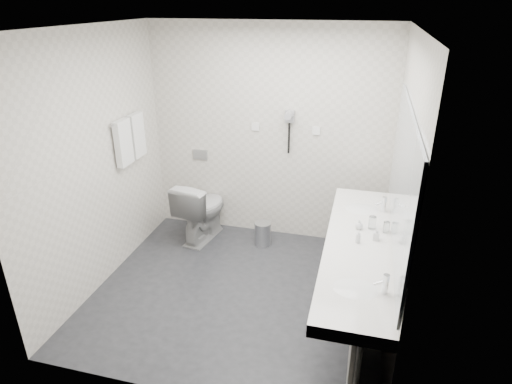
# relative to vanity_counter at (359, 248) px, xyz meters

# --- Properties ---
(floor) EXTENTS (2.80, 2.80, 0.00)m
(floor) POSITION_rel_vanity_counter_xyz_m (-1.12, 0.20, -0.80)
(floor) COLOR #26272B
(floor) RESTS_ON ground
(ceiling) EXTENTS (2.80, 2.80, 0.00)m
(ceiling) POSITION_rel_vanity_counter_xyz_m (-1.12, 0.20, 1.70)
(ceiling) COLOR silver
(ceiling) RESTS_ON wall_back
(wall_back) EXTENTS (2.80, 0.00, 2.80)m
(wall_back) POSITION_rel_vanity_counter_xyz_m (-1.12, 1.50, 0.45)
(wall_back) COLOR beige
(wall_back) RESTS_ON floor
(wall_front) EXTENTS (2.80, 0.00, 2.80)m
(wall_front) POSITION_rel_vanity_counter_xyz_m (-1.12, -1.10, 0.45)
(wall_front) COLOR beige
(wall_front) RESTS_ON floor
(wall_left) EXTENTS (0.00, 2.60, 2.60)m
(wall_left) POSITION_rel_vanity_counter_xyz_m (-2.52, 0.20, 0.45)
(wall_left) COLOR beige
(wall_left) RESTS_ON floor
(wall_right) EXTENTS (0.00, 2.60, 2.60)m
(wall_right) POSITION_rel_vanity_counter_xyz_m (0.27, 0.20, 0.45)
(wall_right) COLOR beige
(wall_right) RESTS_ON floor
(vanity_counter) EXTENTS (0.55, 2.20, 0.10)m
(vanity_counter) POSITION_rel_vanity_counter_xyz_m (0.00, 0.00, 0.00)
(vanity_counter) COLOR silver
(vanity_counter) RESTS_ON floor
(vanity_panel) EXTENTS (0.03, 2.15, 0.75)m
(vanity_panel) POSITION_rel_vanity_counter_xyz_m (0.02, 0.00, -0.42)
(vanity_panel) COLOR gray
(vanity_panel) RESTS_ON floor
(vanity_post_near) EXTENTS (0.06, 0.06, 0.75)m
(vanity_post_near) POSITION_rel_vanity_counter_xyz_m (0.05, -1.04, -0.42)
(vanity_post_near) COLOR silver
(vanity_post_near) RESTS_ON floor
(vanity_post_far) EXTENTS (0.06, 0.06, 0.75)m
(vanity_post_far) POSITION_rel_vanity_counter_xyz_m (0.05, 1.04, -0.42)
(vanity_post_far) COLOR silver
(vanity_post_far) RESTS_ON floor
(mirror) EXTENTS (0.02, 2.20, 1.05)m
(mirror) POSITION_rel_vanity_counter_xyz_m (0.26, 0.00, 0.65)
(mirror) COLOR #B2BCC6
(mirror) RESTS_ON wall_right
(basin_near) EXTENTS (0.40, 0.31, 0.05)m
(basin_near) POSITION_rel_vanity_counter_xyz_m (0.00, -0.65, 0.04)
(basin_near) COLOR white
(basin_near) RESTS_ON vanity_counter
(basin_far) EXTENTS (0.40, 0.31, 0.05)m
(basin_far) POSITION_rel_vanity_counter_xyz_m (0.00, 0.65, 0.04)
(basin_far) COLOR white
(basin_far) RESTS_ON vanity_counter
(faucet_near) EXTENTS (0.04, 0.04, 0.15)m
(faucet_near) POSITION_rel_vanity_counter_xyz_m (0.19, -0.65, 0.12)
(faucet_near) COLOR silver
(faucet_near) RESTS_ON vanity_counter
(faucet_far) EXTENTS (0.04, 0.04, 0.15)m
(faucet_far) POSITION_rel_vanity_counter_xyz_m (0.19, 0.65, 0.12)
(faucet_far) COLOR silver
(faucet_far) RESTS_ON vanity_counter
(soap_bottle_a) EXTENTS (0.05, 0.05, 0.11)m
(soap_bottle_a) POSITION_rel_vanity_counter_xyz_m (0.13, 0.08, 0.10)
(soap_bottle_a) COLOR silver
(soap_bottle_a) RESTS_ON vanity_counter
(soap_bottle_b) EXTENTS (0.09, 0.09, 0.09)m
(soap_bottle_b) POSITION_rel_vanity_counter_xyz_m (-0.01, 0.24, 0.09)
(soap_bottle_b) COLOR silver
(soap_bottle_b) RESTS_ON vanity_counter
(soap_bottle_c) EXTENTS (0.04, 0.04, 0.11)m
(soap_bottle_c) POSITION_rel_vanity_counter_xyz_m (-0.01, -0.00, 0.10)
(soap_bottle_c) COLOR silver
(soap_bottle_c) RESTS_ON vanity_counter
(glass_left) EXTENTS (0.06, 0.06, 0.10)m
(glass_left) POSITION_rel_vanity_counter_xyz_m (0.22, 0.24, 0.10)
(glass_left) COLOR silver
(glass_left) RESTS_ON vanity_counter
(glass_right) EXTENTS (0.08, 0.08, 0.12)m
(glass_right) POSITION_rel_vanity_counter_xyz_m (0.10, 0.27, 0.11)
(glass_right) COLOR silver
(glass_right) RESTS_ON vanity_counter
(toilet) EXTENTS (0.54, 0.81, 0.76)m
(toilet) POSITION_rel_vanity_counter_xyz_m (-1.86, 1.14, -0.42)
(toilet) COLOR white
(toilet) RESTS_ON floor
(flush_plate) EXTENTS (0.18, 0.02, 0.12)m
(flush_plate) POSITION_rel_vanity_counter_xyz_m (-1.98, 1.49, 0.15)
(flush_plate) COLOR #B2B5BA
(flush_plate) RESTS_ON wall_back
(pedal_bin) EXTENTS (0.24, 0.24, 0.27)m
(pedal_bin) POSITION_rel_vanity_counter_xyz_m (-1.10, 1.17, -0.66)
(pedal_bin) COLOR #B2B5BA
(pedal_bin) RESTS_ON floor
(bin_lid) EXTENTS (0.19, 0.19, 0.02)m
(bin_lid) POSITION_rel_vanity_counter_xyz_m (-1.10, 1.17, -0.52)
(bin_lid) COLOR #B2B5BA
(bin_lid) RESTS_ON pedal_bin
(towel_rail) EXTENTS (0.02, 0.62, 0.02)m
(towel_rail) POSITION_rel_vanity_counter_xyz_m (-2.47, 0.75, 0.75)
(towel_rail) COLOR silver
(towel_rail) RESTS_ON wall_left
(towel_near) EXTENTS (0.07, 0.24, 0.48)m
(towel_near) POSITION_rel_vanity_counter_xyz_m (-2.46, 0.61, 0.53)
(towel_near) COLOR white
(towel_near) RESTS_ON towel_rail
(towel_far) EXTENTS (0.07, 0.24, 0.48)m
(towel_far) POSITION_rel_vanity_counter_xyz_m (-2.46, 0.89, 0.53)
(towel_far) COLOR white
(towel_far) RESTS_ON towel_rail
(dryer_cradle) EXTENTS (0.10, 0.04, 0.14)m
(dryer_cradle) POSITION_rel_vanity_counter_xyz_m (-0.88, 1.47, 0.70)
(dryer_cradle) COLOR gray
(dryer_cradle) RESTS_ON wall_back
(dryer_barrel) EXTENTS (0.08, 0.14, 0.08)m
(dryer_barrel) POSITION_rel_vanity_counter_xyz_m (-0.88, 1.40, 0.73)
(dryer_barrel) COLOR gray
(dryer_barrel) RESTS_ON dryer_cradle
(dryer_cord) EXTENTS (0.02, 0.02, 0.35)m
(dryer_cord) POSITION_rel_vanity_counter_xyz_m (-0.88, 1.46, 0.45)
(dryer_cord) COLOR black
(dryer_cord) RESTS_ON dryer_cradle
(switch_plate_a) EXTENTS (0.09, 0.02, 0.09)m
(switch_plate_a) POSITION_rel_vanity_counter_xyz_m (-1.27, 1.49, 0.55)
(switch_plate_a) COLOR white
(switch_plate_a) RESTS_ON wall_back
(switch_plate_b) EXTENTS (0.09, 0.02, 0.09)m
(switch_plate_b) POSITION_rel_vanity_counter_xyz_m (-0.57, 1.49, 0.55)
(switch_plate_b) COLOR white
(switch_plate_b) RESTS_ON wall_back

